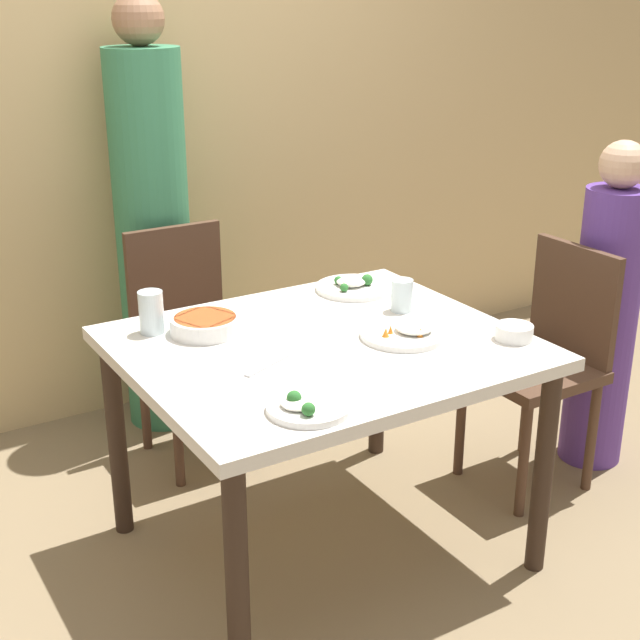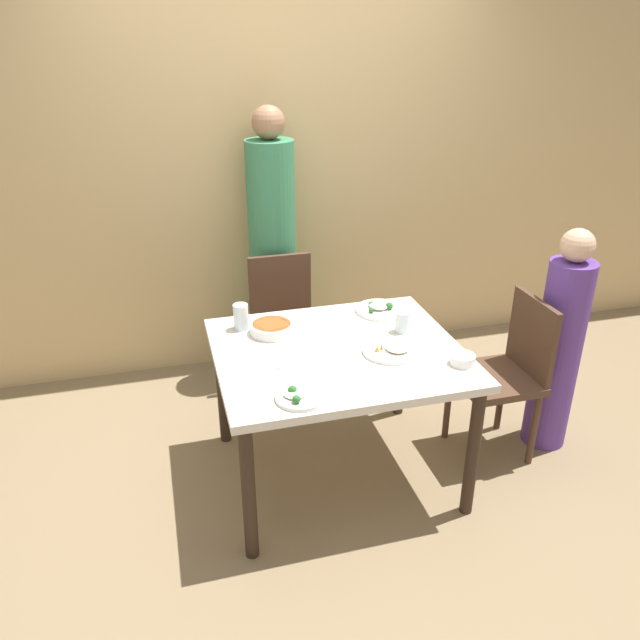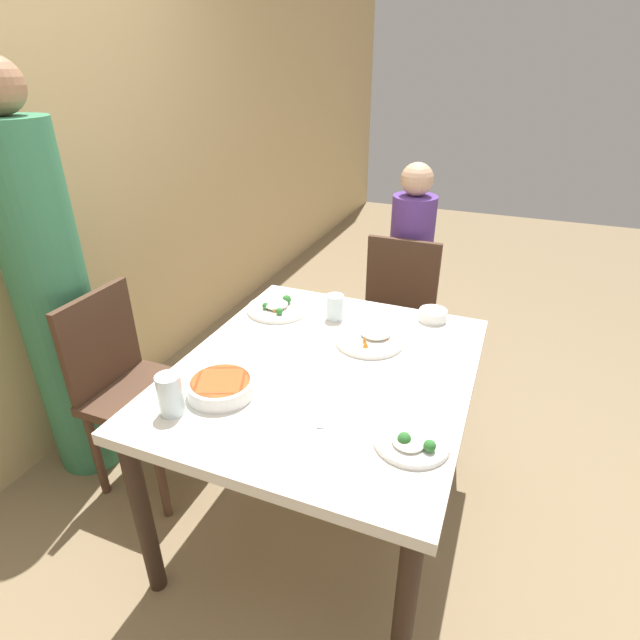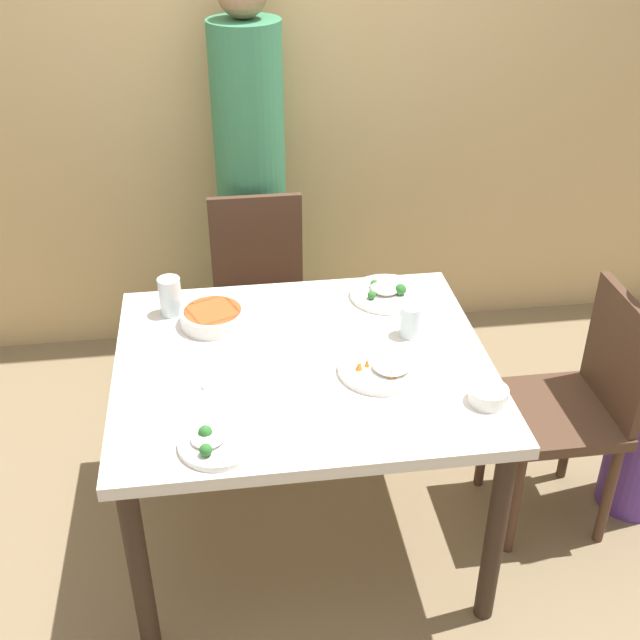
{
  "view_description": "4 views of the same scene",
  "coord_description": "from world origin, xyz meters",
  "px_view_note": "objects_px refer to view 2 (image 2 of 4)",
  "views": [
    {
      "loc": [
        -1.3,
        -2.1,
        1.74
      ],
      "look_at": [
        -0.01,
        -0.0,
        0.8
      ],
      "focal_mm": 50.0,
      "sensor_mm": 36.0,
      "label": 1
    },
    {
      "loc": [
        -0.77,
        -2.49,
        2.12
      ],
      "look_at": [
        -0.07,
        0.08,
        0.85
      ],
      "focal_mm": 35.0,
      "sensor_mm": 36.0,
      "label": 2
    },
    {
      "loc": [
        -1.37,
        -0.54,
        1.69
      ],
      "look_at": [
        0.13,
        0.07,
        0.84
      ],
      "focal_mm": 28.0,
      "sensor_mm": 36.0,
      "label": 3
    },
    {
      "loc": [
        -0.23,
        -2.04,
        2.14
      ],
      "look_at": [
        0.06,
        0.01,
        0.86
      ],
      "focal_mm": 45.0,
      "sensor_mm": 36.0,
      "label": 4
    }
  ],
  "objects_px": {
    "person_child": "(558,349)",
    "chair_child_spot": "(507,371)",
    "chair_adult_spot": "(285,323)",
    "glass_water_tall": "(402,322)",
    "person_adult": "(273,256)",
    "plate_rice_adult": "(380,309)",
    "bowl_curry": "(272,328)"
  },
  "relations": [
    {
      "from": "person_child",
      "to": "chair_child_spot",
      "type": "bearing_deg",
      "value": 180.0
    },
    {
      "from": "chair_adult_spot",
      "to": "person_child",
      "type": "bearing_deg",
      "value": -33.94
    },
    {
      "from": "chair_child_spot",
      "to": "glass_water_tall",
      "type": "relative_size",
      "value": 8.28
    },
    {
      "from": "person_adult",
      "to": "person_child",
      "type": "xyz_separation_m",
      "value": [
        1.28,
        -1.19,
        -0.23
      ]
    },
    {
      "from": "chair_child_spot",
      "to": "person_child",
      "type": "relative_size",
      "value": 0.71
    },
    {
      "from": "person_child",
      "to": "glass_water_tall",
      "type": "bearing_deg",
      "value": 171.43
    },
    {
      "from": "chair_adult_spot",
      "to": "chair_child_spot",
      "type": "relative_size",
      "value": 1.0
    },
    {
      "from": "person_adult",
      "to": "plate_rice_adult",
      "type": "relative_size",
      "value": 6.41
    },
    {
      "from": "plate_rice_adult",
      "to": "glass_water_tall",
      "type": "height_order",
      "value": "glass_water_tall"
    },
    {
      "from": "bowl_curry",
      "to": "glass_water_tall",
      "type": "distance_m",
      "value": 0.65
    },
    {
      "from": "plate_rice_adult",
      "to": "glass_water_tall",
      "type": "bearing_deg",
      "value": -85.21
    },
    {
      "from": "person_child",
      "to": "plate_rice_adult",
      "type": "bearing_deg",
      "value": 156.22
    },
    {
      "from": "chair_child_spot",
      "to": "plate_rice_adult",
      "type": "height_order",
      "value": "chair_child_spot"
    },
    {
      "from": "chair_child_spot",
      "to": "glass_water_tall",
      "type": "height_order",
      "value": "chair_child_spot"
    },
    {
      "from": "chair_adult_spot",
      "to": "chair_child_spot",
      "type": "distance_m",
      "value": 1.32
    },
    {
      "from": "person_child",
      "to": "bowl_curry",
      "type": "bearing_deg",
      "value": 169.15
    },
    {
      "from": "bowl_curry",
      "to": "glass_water_tall",
      "type": "height_order",
      "value": "glass_water_tall"
    },
    {
      "from": "person_child",
      "to": "plate_rice_adult",
      "type": "distance_m",
      "value": 0.96
    },
    {
      "from": "bowl_curry",
      "to": "plate_rice_adult",
      "type": "relative_size",
      "value": 0.81
    },
    {
      "from": "chair_adult_spot",
      "to": "plate_rice_adult",
      "type": "distance_m",
      "value": 0.69
    },
    {
      "from": "chair_adult_spot",
      "to": "person_adult",
      "type": "bearing_deg",
      "value": 90.0
    },
    {
      "from": "person_adult",
      "to": "plate_rice_adult",
      "type": "bearing_deg",
      "value": -62.42
    },
    {
      "from": "chair_adult_spot",
      "to": "bowl_curry",
      "type": "height_order",
      "value": "chair_adult_spot"
    },
    {
      "from": "chair_adult_spot",
      "to": "person_child",
      "type": "distance_m",
      "value": 1.55
    },
    {
      "from": "glass_water_tall",
      "to": "chair_child_spot",
      "type": "bearing_deg",
      "value": -12.98
    },
    {
      "from": "chair_adult_spot",
      "to": "glass_water_tall",
      "type": "relative_size",
      "value": 8.28
    },
    {
      "from": "chair_adult_spot",
      "to": "plate_rice_adult",
      "type": "height_order",
      "value": "chair_adult_spot"
    },
    {
      "from": "chair_child_spot",
      "to": "plate_rice_adult",
      "type": "xyz_separation_m",
      "value": [
        -0.57,
        0.38,
        0.26
      ]
    },
    {
      "from": "chair_adult_spot",
      "to": "person_adult",
      "type": "xyz_separation_m",
      "value": [
        0.0,
        0.32,
        0.31
      ]
    },
    {
      "from": "bowl_curry",
      "to": "glass_water_tall",
      "type": "xyz_separation_m",
      "value": [
        0.63,
        -0.16,
        0.03
      ]
    },
    {
      "from": "chair_child_spot",
      "to": "glass_water_tall",
      "type": "xyz_separation_m",
      "value": [
        -0.55,
        0.13,
        0.29
      ]
    },
    {
      "from": "chair_adult_spot",
      "to": "person_adult",
      "type": "distance_m",
      "value": 0.45
    }
  ]
}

